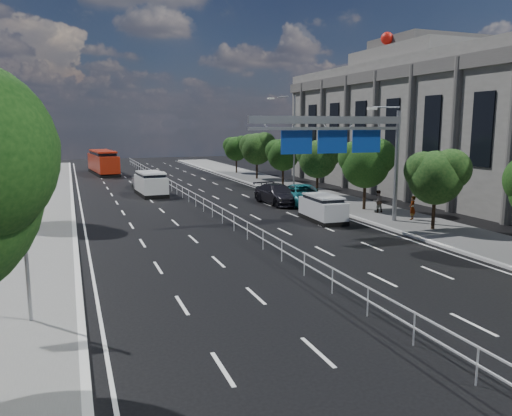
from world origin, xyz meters
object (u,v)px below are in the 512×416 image
red_bus (103,162)px  white_minivan (151,184)px  overhead_gantry (344,137)px  near_car_silver (142,180)px  parked_car_teal (304,195)px  toilet_sign (8,236)px  near_car_dark (111,167)px  parked_car_dark (278,194)px  silver_minivan (323,208)px  pedestrian_b (378,201)px  pedestrian_a (412,208)px

red_bus → white_minivan: bearing=-88.6°
white_minivan → overhead_gantry: bearing=-66.7°
near_car_silver → parked_car_teal: (10.60, -15.27, -0.03)m
white_minivan → toilet_sign: bearing=-110.3°
near_car_dark → parked_car_teal: parked_car_teal is taller
parked_car_teal → near_car_dark: bearing=117.9°
white_minivan → parked_car_dark: size_ratio=0.92×
near_car_dark → silver_minivan: silver_minivan is taller
toilet_sign → parked_car_dark: size_ratio=0.79×
white_minivan → pedestrian_b: size_ratio=3.17×
overhead_gantry → silver_minivan: overhead_gantry is taller
white_minivan → near_car_dark: bearing=90.8°
parked_car_dark → parked_car_teal: bearing=-34.4°
near_car_silver → pedestrian_b: size_ratio=3.03×
red_bus → pedestrian_b: 40.36m
parked_car_dark → pedestrian_a: bearing=-66.0°
near_car_dark → parked_car_dark: size_ratio=0.85×
overhead_gantry → pedestrian_b: overhead_gantry is taller
pedestrian_b → near_car_silver: bearing=-60.7°
near_car_dark → pedestrian_b: (15.24, -38.08, 0.16)m
near_car_silver → parked_car_teal: near_car_silver is taller
white_minivan → near_car_silver: 5.85m
toilet_sign → near_car_dark: toilet_sign is taller
overhead_gantry → near_car_silver: size_ratio=2.12×
parked_car_teal → pedestrian_a: size_ratio=3.64×
pedestrian_b → parked_car_dark: bearing=-58.3°
red_bus → parked_car_dark: size_ratio=1.89×
near_car_silver → parked_car_dark: near_car_silver is taller
silver_minivan → red_bus: bearing=109.5°
toilet_sign → white_minivan: size_ratio=0.86×
near_car_dark → overhead_gantry: bearing=100.8°
white_minivan → pedestrian_b: 20.40m
near_car_dark → toilet_sign: bearing=78.4°
overhead_gantry → silver_minivan: 5.20m
parked_car_dark → pedestrian_b: bearing=-59.1°
silver_minivan → near_car_silver: bearing=114.5°
silver_minivan → parked_car_teal: size_ratio=0.75×
parked_car_teal → red_bus: bearing=120.4°
pedestrian_a → pedestrian_b: 3.17m
silver_minivan → parked_car_dark: (-0.00, 7.64, -0.06)m
red_bus → parked_car_teal: red_bus is taller
white_minivan → near_car_dark: 22.95m
parked_car_dark → pedestrian_a: 11.29m
overhead_gantry → red_bus: size_ratio=0.99×
white_minivan → red_bus: bearing=93.9°
white_minivan → silver_minivan: 18.28m
overhead_gantry → pedestrian_a: bearing=-2.1°
overhead_gantry → parked_car_teal: bearing=79.8°
overhead_gantry → parked_car_teal: size_ratio=1.80×
toilet_sign → near_car_silver: 35.17m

